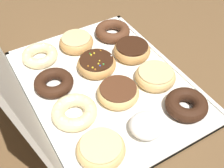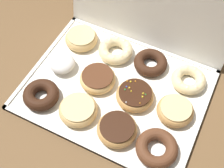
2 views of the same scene
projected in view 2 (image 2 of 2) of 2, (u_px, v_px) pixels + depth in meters
name	position (u px, v px, depth m)	size (l,w,h in m)	color
ground_plane	(115.00, 91.00, 0.99)	(3.00, 3.00, 0.00)	brown
donut_box	(115.00, 90.00, 0.98)	(0.56, 0.43, 0.01)	white
chocolate_cake_ring_donut_0	(41.00, 95.00, 0.95)	(0.11, 0.11, 0.04)	#381E11
glazed_ring_donut_1	(78.00, 110.00, 0.92)	(0.12, 0.12, 0.04)	#E5B770
chocolate_frosted_donut_2	(117.00, 129.00, 0.88)	(0.12, 0.12, 0.04)	tan
chocolate_cake_ring_donut_3	(157.00, 148.00, 0.85)	(0.12, 0.12, 0.04)	#59331E
powdered_filled_donut_4	(62.00, 64.00, 1.01)	(0.08, 0.08, 0.05)	white
chocolate_frosted_donut_5	(97.00, 79.00, 0.98)	(0.12, 0.12, 0.04)	#E5B770
sprinkle_donut_6	(135.00, 95.00, 0.94)	(0.12, 0.12, 0.04)	tan
glazed_ring_donut_7	(175.00, 111.00, 0.91)	(0.11, 0.11, 0.04)	tan
glazed_ring_donut_8	(81.00, 38.00, 1.07)	(0.11, 0.11, 0.04)	#E5B770
cruller_donut_9	(116.00, 50.00, 1.04)	(0.12, 0.12, 0.04)	beige
chocolate_cake_ring_donut_10	(151.00, 63.00, 1.02)	(0.11, 0.11, 0.03)	#381E11
cruller_donut_11	(189.00, 80.00, 0.98)	(0.11, 0.11, 0.03)	beige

